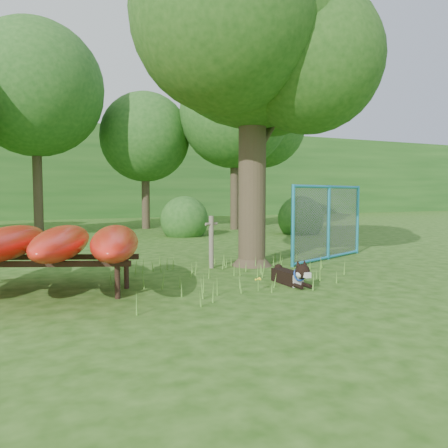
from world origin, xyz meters
name	(u,v)px	position (x,y,z in m)	size (l,w,h in m)	color
ground	(242,288)	(0.00, 0.00, 0.00)	(80.00, 80.00, 0.00)	#20480E
oak_tree	(250,33)	(1.17, 2.01, 5.01)	(5.51, 5.26, 7.51)	#392E1F
wooden_post	(211,241)	(0.26, 2.02, 0.59)	(0.31, 0.15, 1.12)	#6A5F4F
kayak_rack	(36,242)	(-3.18, 0.89, 0.82)	(3.79, 4.10, 1.08)	black
husky_dog	(292,275)	(0.90, -0.16, 0.17)	(0.28, 1.09, 0.49)	black
fence_section	(328,222)	(3.31, 2.03, 0.90)	(2.86, 1.26, 2.99)	#2898BC
wildflower_clump	(258,280)	(0.15, -0.32, 0.18)	(0.10, 0.09, 0.22)	#599430
bg_tree_b	(35,89)	(-3.00, 12.00, 5.61)	(5.20, 5.20, 8.22)	#392E1F
bg_tree_c	(145,137)	(1.50, 13.00, 4.11)	(4.00, 4.00, 6.12)	#392E1F
bg_tree_d	(234,114)	(5.00, 11.00, 5.08)	(4.80, 4.80, 7.50)	#392E1F
bg_tree_e	(262,124)	(8.00, 14.00, 5.23)	(4.60, 4.60, 7.55)	#392E1F
shrub_right	(301,234)	(6.50, 8.00, 0.00)	(1.80, 1.80, 1.80)	#23561B
shrub_mid	(185,236)	(2.00, 9.00, 0.00)	(1.80, 1.80, 1.80)	#23561B
wooded_hillside	(78,175)	(0.00, 28.00, 3.00)	(80.00, 12.00, 6.00)	#23561B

